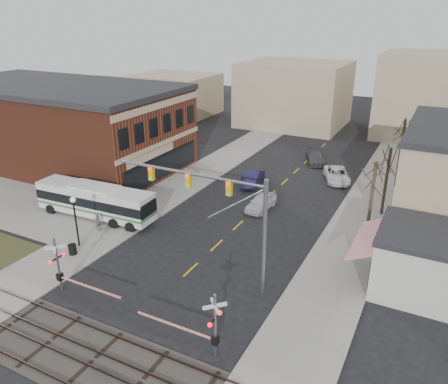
% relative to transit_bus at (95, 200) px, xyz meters
% --- Properties ---
extents(ground, '(160.00, 160.00, 0.00)m').
position_rel_transit_bus_xyz_m(ground, '(12.16, -5.63, -1.67)').
color(ground, black).
rests_on(ground, ground).
extents(sidewalk_west, '(5.00, 60.00, 0.12)m').
position_rel_transit_bus_xyz_m(sidewalk_west, '(2.66, 14.37, -1.61)').
color(sidewalk_west, gray).
rests_on(sidewalk_west, ground).
extents(sidewalk_east, '(5.00, 60.00, 0.12)m').
position_rel_transit_bus_xyz_m(sidewalk_east, '(21.66, 14.37, -1.61)').
color(sidewalk_east, gray).
rests_on(sidewalk_east, ground).
extents(plaza_west, '(20.00, 10.00, 0.11)m').
position_rel_transit_bus_xyz_m(plaza_west, '(-9.84, -0.63, -1.62)').
color(plaza_west, gray).
rests_on(plaza_west, ground).
extents(ballast_strip, '(160.00, 5.00, 0.06)m').
position_rel_transit_bus_xyz_m(ballast_strip, '(12.16, -13.63, -1.64)').
color(ballast_strip, '#332D28').
rests_on(ballast_strip, ground).
extents(rail_tracks, '(160.00, 3.91, 0.14)m').
position_rel_transit_bus_xyz_m(rail_tracks, '(12.16, -13.63, -1.55)').
color(rail_tracks, '#2D231E').
rests_on(rail_tracks, ground).
extents(brick_building, '(30.40, 15.40, 9.60)m').
position_rel_transit_bus_xyz_m(brick_building, '(-14.82, 10.37, 3.14)').
color(brick_building, brown).
rests_on(brick_building, ground).
extents(awning_shop, '(9.74, 6.20, 4.30)m').
position_rel_transit_bus_xyz_m(awning_shop, '(28.13, 1.37, 0.49)').
color(awning_shop, beige).
rests_on(awning_shop, ground).
extents(tree_east_a, '(0.28, 0.28, 6.75)m').
position_rel_transit_bus_xyz_m(tree_east_a, '(22.66, 6.37, 1.82)').
color(tree_east_a, '#382B21').
rests_on(tree_east_a, sidewalk_east).
extents(tree_east_b, '(0.28, 0.28, 6.30)m').
position_rel_transit_bus_xyz_m(tree_east_b, '(22.96, 12.37, 1.60)').
color(tree_east_b, '#382B21').
rests_on(tree_east_b, sidewalk_east).
extents(tree_east_c, '(0.28, 0.28, 7.20)m').
position_rel_transit_bus_xyz_m(tree_east_c, '(23.16, 20.37, 2.05)').
color(tree_east_c, '#382B21').
rests_on(tree_east_c, sidewalk_east).
extents(transit_bus, '(11.53, 3.09, 2.94)m').
position_rel_transit_bus_xyz_m(transit_bus, '(0.00, 0.00, 0.00)').
color(transit_bus, silver).
rests_on(transit_bus, ground).
extents(traffic_signal_mast, '(11.08, 0.30, 8.00)m').
position_rel_transit_bus_xyz_m(traffic_signal_mast, '(14.80, -3.72, 4.12)').
color(traffic_signal_mast, gray).
rests_on(traffic_signal_mast, ground).
extents(rr_crossing_west, '(5.60, 1.36, 4.00)m').
position_rel_transit_bus_xyz_m(rr_crossing_west, '(6.25, -9.77, 0.30)').
color(rr_crossing_west, gray).
rests_on(rr_crossing_west, ground).
extents(rr_crossing_east, '(5.60, 1.36, 4.00)m').
position_rel_transit_bus_xyz_m(rr_crossing_east, '(17.39, -10.39, 0.30)').
color(rr_crossing_east, gray).
rests_on(rr_crossing_east, ground).
extents(street_lamp, '(0.44, 0.44, 4.18)m').
position_rel_transit_bus_xyz_m(street_lamp, '(2.53, -4.79, 1.45)').
color(street_lamp, black).
rests_on(street_lamp, sidewalk_west).
extents(trash_bin, '(0.60, 0.60, 0.81)m').
position_rel_transit_bus_xyz_m(trash_bin, '(3.08, -6.01, -1.15)').
color(trash_bin, black).
rests_on(trash_bin, sidewalk_west).
extents(car_a, '(1.99, 4.34, 1.44)m').
position_rel_transit_bus_xyz_m(car_a, '(12.61, 8.45, -0.95)').
color(car_a, silver).
rests_on(car_a, ground).
extents(car_b, '(2.57, 5.11, 1.61)m').
position_rel_transit_bus_xyz_m(car_b, '(9.31, 14.02, -0.87)').
color(car_b, '#1B173B').
rests_on(car_b, ground).
extents(car_c, '(4.15, 5.67, 1.43)m').
position_rel_transit_bus_xyz_m(car_c, '(17.12, 19.22, -0.96)').
color(car_c, silver).
rests_on(car_c, ground).
extents(car_d, '(3.76, 5.43, 1.46)m').
position_rel_transit_bus_xyz_m(car_d, '(13.23, 24.42, -0.94)').
color(car_d, '#3F3E43').
rests_on(car_d, ground).
extents(pedestrian_near, '(0.44, 0.61, 1.57)m').
position_rel_transit_bus_xyz_m(pedestrian_near, '(2.08, -2.02, -0.77)').
color(pedestrian_near, '#584846').
rests_on(pedestrian_near, sidewalk_west).
extents(pedestrian_far, '(0.96, 1.00, 1.63)m').
position_rel_transit_bus_xyz_m(pedestrian_far, '(2.09, 1.39, -0.74)').
color(pedestrian_far, '#394764').
rests_on(pedestrian_far, sidewalk_west).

